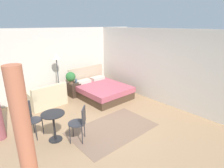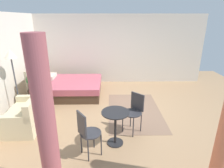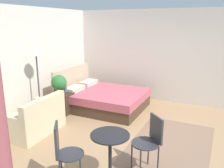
{
  "view_description": "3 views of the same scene",
  "coord_description": "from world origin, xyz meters",
  "px_view_note": "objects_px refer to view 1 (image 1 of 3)",
  "views": [
    {
      "loc": [
        -2.89,
        -3.61,
        2.78
      ],
      "look_at": [
        0.74,
        0.5,
        0.96
      ],
      "focal_mm": 29.22,
      "sensor_mm": 36.0,
      "label": 1
    },
    {
      "loc": [
        -4.56,
        0.38,
        2.47
      ],
      "look_at": [
        0.26,
        0.31,
        0.73
      ],
      "focal_mm": 29.32,
      "sensor_mm": 36.0,
      "label": 2
    },
    {
      "loc": [
        -4.04,
        -1.06,
        2.25
      ],
      "look_at": [
        0.0,
        0.9,
        1.07
      ],
      "focal_mm": 37.42,
      "sensor_mm": 36.0,
      "label": 3
    }
  ],
  "objects_px": {
    "nightstand": "(74,90)",
    "cafe_chair_near_couch": "(80,121)",
    "vase": "(76,81)",
    "floor_lamp": "(57,61)",
    "bed": "(100,90)",
    "cafe_chair_near_window": "(30,117)",
    "couch": "(47,98)",
    "potted_plant": "(71,77)",
    "balcony_table": "(54,122)"
  },
  "relations": [
    {
      "from": "cafe_chair_near_window",
      "to": "couch",
      "type": "bearing_deg",
      "value": 55.96
    },
    {
      "from": "couch",
      "to": "floor_lamp",
      "type": "relative_size",
      "value": 0.72
    },
    {
      "from": "couch",
      "to": "cafe_chair_near_window",
      "type": "height_order",
      "value": "cafe_chair_near_window"
    },
    {
      "from": "vase",
      "to": "potted_plant",
      "type": "bearing_deg",
      "value": 174.99
    },
    {
      "from": "floor_lamp",
      "to": "cafe_chair_near_couch",
      "type": "bearing_deg",
      "value": -106.82
    },
    {
      "from": "balcony_table",
      "to": "cafe_chair_near_couch",
      "type": "bearing_deg",
      "value": -43.58
    },
    {
      "from": "cafe_chair_near_couch",
      "to": "potted_plant",
      "type": "bearing_deg",
      "value": 64.71
    },
    {
      "from": "couch",
      "to": "balcony_table",
      "type": "relative_size",
      "value": 1.69
    },
    {
      "from": "potted_plant",
      "to": "balcony_table",
      "type": "bearing_deg",
      "value": -127.65
    },
    {
      "from": "nightstand",
      "to": "cafe_chair_near_window",
      "type": "xyz_separation_m",
      "value": [
        -2.23,
        -1.71,
        0.29
      ]
    },
    {
      "from": "bed",
      "to": "floor_lamp",
      "type": "height_order",
      "value": "floor_lamp"
    },
    {
      "from": "balcony_table",
      "to": "cafe_chair_near_window",
      "type": "height_order",
      "value": "cafe_chair_near_window"
    },
    {
      "from": "balcony_table",
      "to": "cafe_chair_near_couch",
      "type": "height_order",
      "value": "cafe_chair_near_couch"
    },
    {
      "from": "bed",
      "to": "nightstand",
      "type": "distance_m",
      "value": 1.05
    },
    {
      "from": "nightstand",
      "to": "cafe_chair_near_couch",
      "type": "relative_size",
      "value": 0.59
    },
    {
      "from": "floor_lamp",
      "to": "cafe_chair_near_window",
      "type": "bearing_deg",
      "value": -130.51
    },
    {
      "from": "bed",
      "to": "cafe_chair_near_couch",
      "type": "distance_m",
      "value": 2.96
    },
    {
      "from": "potted_plant",
      "to": "vase",
      "type": "height_order",
      "value": "potted_plant"
    },
    {
      "from": "couch",
      "to": "vase",
      "type": "xyz_separation_m",
      "value": [
        1.29,
        0.16,
        0.33
      ]
    },
    {
      "from": "nightstand",
      "to": "potted_plant",
      "type": "bearing_deg",
      "value": 160.37
    },
    {
      "from": "floor_lamp",
      "to": "cafe_chair_near_window",
      "type": "height_order",
      "value": "floor_lamp"
    },
    {
      "from": "couch",
      "to": "vase",
      "type": "distance_m",
      "value": 1.34
    },
    {
      "from": "bed",
      "to": "balcony_table",
      "type": "distance_m",
      "value": 3.07
    },
    {
      "from": "couch",
      "to": "vase",
      "type": "bearing_deg",
      "value": 7.09
    },
    {
      "from": "bed",
      "to": "potted_plant",
      "type": "bearing_deg",
      "value": 140.21
    },
    {
      "from": "floor_lamp",
      "to": "cafe_chair_near_couch",
      "type": "xyz_separation_m",
      "value": [
        -0.92,
        -3.05,
        -0.87
      ]
    },
    {
      "from": "couch",
      "to": "potted_plant",
      "type": "distance_m",
      "value": 1.21
    },
    {
      "from": "bed",
      "to": "couch",
      "type": "bearing_deg",
      "value": 164.18
    },
    {
      "from": "nightstand",
      "to": "vase",
      "type": "relative_size",
      "value": 3.37
    },
    {
      "from": "nightstand",
      "to": "couch",
      "type": "bearing_deg",
      "value": -172.98
    },
    {
      "from": "nightstand",
      "to": "cafe_chair_near_window",
      "type": "bearing_deg",
      "value": -142.5
    },
    {
      "from": "floor_lamp",
      "to": "balcony_table",
      "type": "bearing_deg",
      "value": -118.18
    },
    {
      "from": "couch",
      "to": "nightstand",
      "type": "xyz_separation_m",
      "value": [
        1.17,
        0.14,
        -0.01
      ]
    },
    {
      "from": "nightstand",
      "to": "bed",
      "type": "bearing_deg",
      "value": -41.8
    },
    {
      "from": "cafe_chair_near_window",
      "to": "cafe_chair_near_couch",
      "type": "relative_size",
      "value": 1.04
    },
    {
      "from": "cafe_chair_near_couch",
      "to": "floor_lamp",
      "type": "bearing_deg",
      "value": 73.18
    },
    {
      "from": "vase",
      "to": "cafe_chair_near_window",
      "type": "distance_m",
      "value": 2.92
    },
    {
      "from": "potted_plant",
      "to": "balcony_table",
      "type": "distance_m",
      "value": 2.9
    },
    {
      "from": "floor_lamp",
      "to": "balcony_table",
      "type": "distance_m",
      "value": 3.09
    },
    {
      "from": "bed",
      "to": "potted_plant",
      "type": "relative_size",
      "value": 4.48
    },
    {
      "from": "couch",
      "to": "balcony_table",
      "type": "distance_m",
      "value": 2.22
    },
    {
      "from": "potted_plant",
      "to": "floor_lamp",
      "type": "relative_size",
      "value": 0.28
    },
    {
      "from": "bed",
      "to": "cafe_chair_near_window",
      "type": "distance_m",
      "value": 3.19
    },
    {
      "from": "couch",
      "to": "cafe_chair_near_window",
      "type": "relative_size",
      "value": 1.33
    },
    {
      "from": "couch",
      "to": "cafe_chair_near_window",
      "type": "bearing_deg",
      "value": -124.04
    },
    {
      "from": "couch",
      "to": "floor_lamp",
      "type": "xyz_separation_m",
      "value": [
        0.7,
        0.49,
        1.15
      ]
    },
    {
      "from": "floor_lamp",
      "to": "balcony_table",
      "type": "height_order",
      "value": "floor_lamp"
    },
    {
      "from": "vase",
      "to": "floor_lamp",
      "type": "distance_m",
      "value": 1.06
    },
    {
      "from": "cafe_chair_near_couch",
      "to": "bed",
      "type": "bearing_deg",
      "value": 42.63
    },
    {
      "from": "couch",
      "to": "nightstand",
      "type": "relative_size",
      "value": 2.32
    }
  ]
}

